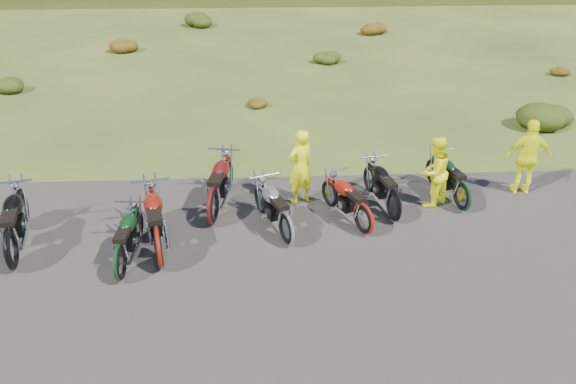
{
  "coord_description": "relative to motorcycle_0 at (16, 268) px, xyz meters",
  "views": [
    {
      "loc": [
        -0.2,
        -8.33,
        6.17
      ],
      "look_at": [
        0.3,
        1.57,
        0.89
      ],
      "focal_mm": 35.0,
      "sensor_mm": 36.0,
      "label": 1
    }
  ],
  "objects": [
    {
      "name": "ground",
      "position": [
        4.84,
        -0.48,
        0.0
      ],
      "size": [
        300.0,
        300.0,
        0.0
      ],
      "primitive_type": "plane",
      "color": "#2E3E14",
      "rests_on": "ground"
    },
    {
      "name": "gravel_pad",
      "position": [
        4.84,
        -2.48,
        0.0
      ],
      "size": [
        20.0,
        12.0,
        0.04
      ],
      "primitive_type": "cube",
      "color": "black",
      "rests_on": "ground"
    },
    {
      "name": "shrub_1",
      "position": [
        -4.26,
        10.82,
        0.31
      ],
      "size": [
        1.03,
        1.03,
        0.61
      ],
      "primitive_type": "ellipsoid",
      "color": "#1D300C",
      "rests_on": "ground"
    },
    {
      "name": "shrub_2",
      "position": [
        -1.36,
        16.12,
        0.38
      ],
      "size": [
        1.3,
        1.3,
        0.77
      ],
      "primitive_type": "ellipsoid",
      "color": "#5E330B",
      "rests_on": "ground"
    },
    {
      "name": "shrub_3",
      "position": [
        1.54,
        21.42,
        0.46
      ],
      "size": [
        1.56,
        1.56,
        0.92
      ],
      "primitive_type": "ellipsoid",
      "color": "#1D300C",
      "rests_on": "ground"
    },
    {
      "name": "shrub_4",
      "position": [
        4.44,
        8.72,
        0.23
      ],
      "size": [
        0.77,
        0.77,
        0.45
      ],
      "primitive_type": "ellipsoid",
      "color": "#5E330B",
      "rests_on": "ground"
    },
    {
      "name": "shrub_5",
      "position": [
        7.34,
        14.02,
        0.31
      ],
      "size": [
        1.03,
        1.03,
        0.61
      ],
      "primitive_type": "ellipsoid",
      "color": "#1D300C",
      "rests_on": "ground"
    },
    {
      "name": "shrub_6",
      "position": [
        10.24,
        19.32,
        0.38
      ],
      "size": [
        1.3,
        1.3,
        0.77
      ],
      "primitive_type": "ellipsoid",
      "color": "#5E330B",
      "rests_on": "ground"
    },
    {
      "name": "shrub_7",
      "position": [
        13.14,
        6.62,
        0.46
      ],
      "size": [
        1.56,
        1.56,
        0.92
      ],
      "primitive_type": "ellipsoid",
      "color": "#1D300C",
      "rests_on": "ground"
    },
    {
      "name": "shrub_8",
      "position": [
        16.04,
        11.92,
        0.23
      ],
      "size": [
        0.77,
        0.77,
        0.45
      ],
      "primitive_type": "ellipsoid",
      "color": "#5E330B",
      "rests_on": "ground"
    },
    {
      "name": "motorcycle_0",
      "position": [
        0.0,
        0.0,
        0.0
      ],
      "size": [
        1.24,
        2.39,
        1.2
      ],
      "primitive_type": null,
      "rotation": [
        0.0,
        0.0,
        1.79
      ],
      "color": "black",
      "rests_on": "ground"
    },
    {
      "name": "motorcycle_1",
      "position": [
        2.7,
        -0.09,
        0.0
      ],
      "size": [
        1.24,
        2.41,
        1.21
      ],
      "primitive_type": null,
      "rotation": [
        0.0,
        0.0,
        1.79
      ],
      "color": "maroon",
      "rests_on": "ground"
    },
    {
      "name": "motorcycle_2",
      "position": [
        2.06,
        -0.44,
        0.0
      ],
      "size": [
        0.74,
        1.96,
        1.01
      ],
      "primitive_type": null,
      "rotation": [
        0.0,
        0.0,
        1.52
      ],
      "color": "black",
      "rests_on": "ground"
    },
    {
      "name": "motorcycle_3",
      "position": [
        5.08,
        0.55,
        0.0
      ],
      "size": [
        1.34,
        2.09,
        1.04
      ],
      "primitive_type": null,
      "rotation": [
        0.0,
        0.0,
        1.95
      ],
      "color": "silver",
      "rests_on": "ground"
    },
    {
      "name": "motorcycle_4",
      "position": [
        3.59,
        1.43,
        0.0
      ],
      "size": [
        1.11,
        2.35,
        1.18
      ],
      "primitive_type": null,
      "rotation": [
        0.0,
        0.0,
        1.41
      ],
      "color": "#530D0E",
      "rests_on": "ground"
    },
    {
      "name": "motorcycle_5",
      "position": [
        7.38,
        1.35,
        0.0
      ],
      "size": [
        1.05,
        2.07,
        1.03
      ],
      "primitive_type": null,
      "rotation": [
        0.0,
        0.0,
        1.78
      ],
      "color": "black",
      "rests_on": "ground"
    },
    {
      "name": "motorcycle_6",
      "position": [
        6.66,
        0.86,
        0.0
      ],
      "size": [
        1.4,
        1.99,
        1.0
      ],
      "primitive_type": null,
      "rotation": [
        0.0,
        0.0,
        2.02
      ],
      "color": "maroon",
      "rests_on": "ground"
    },
    {
      "name": "motorcycle_7",
      "position": [
        8.96,
        1.72,
        0.0
      ],
      "size": [
        1.06,
        2.02,
        1.01
      ],
      "primitive_type": null,
      "rotation": [
        0.0,
        0.0,
        1.8
      ],
      "color": "#0D311B",
      "rests_on": "ground"
    },
    {
      "name": "person_middle",
      "position": [
        5.46,
        2.27,
        0.86
      ],
      "size": [
        0.75,
        0.68,
        1.72
      ],
      "primitive_type": "imported",
      "rotation": [
        0.0,
        0.0,
        3.69
      ],
      "color": "#D9E00B",
      "rests_on": "ground"
    },
    {
      "name": "person_right_a",
      "position": [
        8.36,
        1.98,
        0.8
      ],
      "size": [
        0.99,
        0.95,
        1.61
      ],
      "primitive_type": "imported",
      "rotation": [
        0.0,
        0.0,
        3.78
      ],
      "color": "#D9E00B",
      "rests_on": "ground"
    },
    {
      "name": "person_right_b",
      "position": [
        10.64,
        2.47,
        0.89
      ],
      "size": [
        1.07,
        0.51,
        1.77
      ],
      "primitive_type": "imported",
      "rotation": [
        0.0,
        0.0,
        3.07
      ],
      "color": "#D9E00B",
      "rests_on": "ground"
    }
  ]
}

